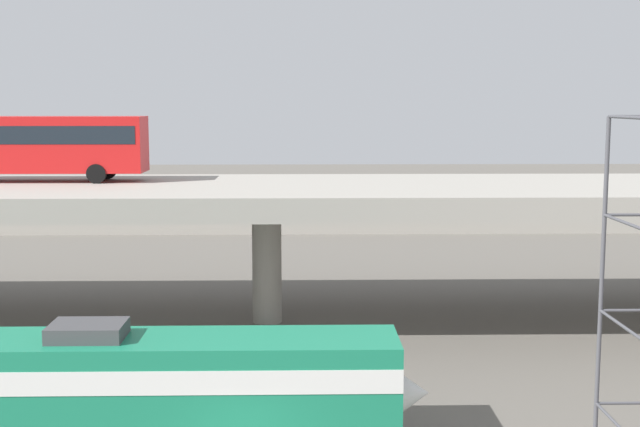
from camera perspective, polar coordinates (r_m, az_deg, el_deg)
The scene contains 11 objects.
train_locomotive at distance 28.73m, azimuth -8.58°, elevation -11.06°, with size 16.07×3.04×4.18m.
highway_overpass at distance 43.33m, azimuth -3.60°, elevation 0.97°, with size 96.00×12.34×7.11m.
transit_bus_on_overpass at distance 47.23m, azimuth -18.86°, elevation 4.53°, with size 12.00×2.68×3.40m.
pier_parking_lot at distance 78.72m, azimuth -2.53°, elevation -0.12°, with size 74.20×12.30×1.69m, color #9E998E.
parked_car_0 at distance 80.17m, azimuth 6.25°, elevation 1.15°, with size 4.14×1.94×1.50m.
parked_car_1 at distance 84.45m, azimuth -20.45°, elevation 1.04°, with size 4.53×1.83×1.50m.
parked_car_2 at distance 79.22m, azimuth 10.83°, elevation 0.99°, with size 4.44×2.00×1.50m.
parked_car_3 at distance 81.47m, azimuth -0.51°, elevation 1.30°, with size 4.25×1.96×1.50m.
parked_car_4 at distance 77.65m, azimuth -11.65°, elevation 0.83°, with size 4.09×1.92×1.50m.
parked_car_5 at distance 81.30m, azimuth -6.05°, elevation 1.24°, with size 4.15×1.95×1.50m.
harbor_water at distance 101.65m, azimuth -2.23°, elevation 1.14°, with size 140.00×36.00×0.01m, color navy.
Camera 1 is at (1.81, -23.01, 11.31)m, focal length 47.92 mm.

